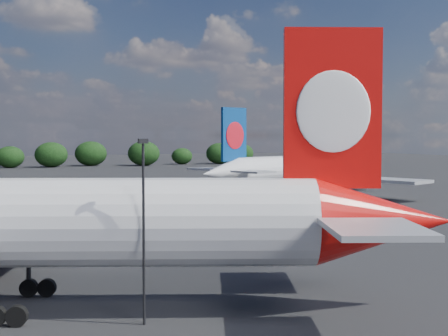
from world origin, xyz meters
name	(u,v)px	position (x,y,z in m)	size (l,w,h in m)	color
qantas_airliner	(7,225)	(-4.40, 0.45, 5.40)	(51.81, 49.93, 17.74)	silver
china_southern_airliner	(303,169)	(53.64, 57.98, 4.75)	(46.70, 44.85, 15.61)	silver
apron_lamp_post	(144,221)	(2.46, -5.98, 6.07)	(0.55, 0.30, 10.84)	black
billboard_yellow	(0,157)	(12.00, 182.00, 3.87)	(5.00, 0.30, 5.50)	gold
horizon_treeline	(4,156)	(12.99, 179.92, 4.04)	(202.17, 17.10, 8.99)	black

